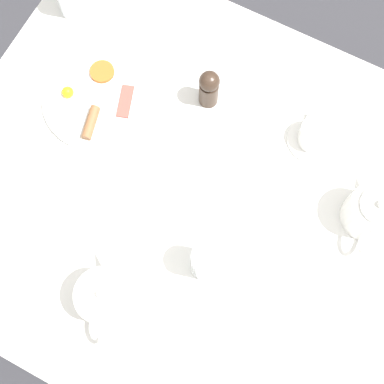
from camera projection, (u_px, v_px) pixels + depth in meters
name	position (u px, v px, depth m)	size (l,w,h in m)	color
ground_plane	(192.00, 248.00, 2.00)	(8.00, 8.00, 0.00)	#333338
table	(192.00, 201.00, 1.36)	(1.06, 1.23, 0.73)	white
breakfast_plate	(96.00, 99.00, 1.36)	(0.28, 0.28, 0.04)	white
teapot_near	(372.00, 212.00, 1.23)	(0.21, 0.12, 0.13)	white
teapot_far	(105.00, 297.00, 1.18)	(0.20, 0.12, 0.13)	white
teacup_with_saucer_left	(315.00, 135.00, 1.31)	(0.13, 0.13, 0.06)	white
water_glass_tall	(207.00, 262.00, 1.19)	(0.07, 0.07, 0.13)	white
salt_grinder	(209.00, 88.00, 1.31)	(0.05, 0.05, 0.12)	#38281E
fork_by_plate	(275.00, 72.00, 1.39)	(0.18, 0.02, 0.00)	silver
knife_by_plate	(163.00, 23.00, 1.43)	(0.15, 0.16, 0.00)	silver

